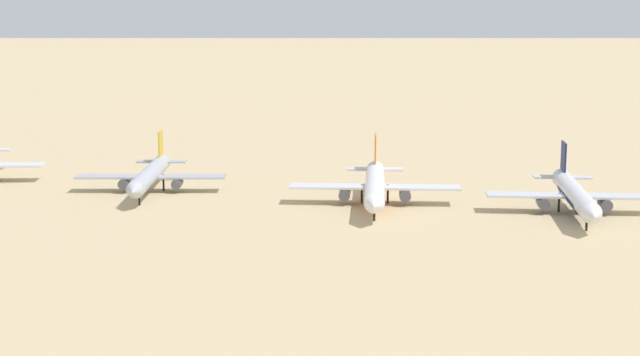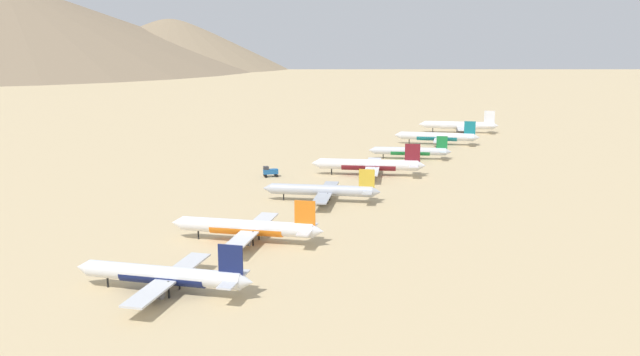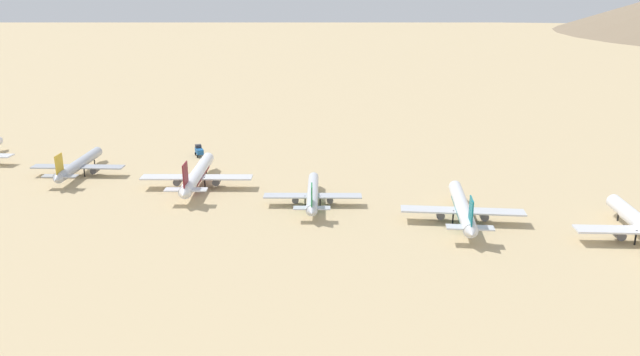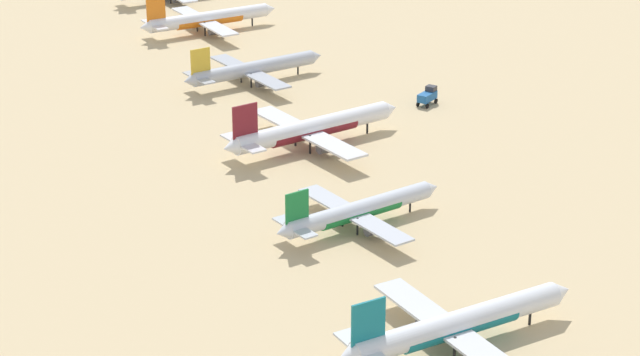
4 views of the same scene
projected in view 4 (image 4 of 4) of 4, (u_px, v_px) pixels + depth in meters
The scene contains 7 objects.
ground_plane at pixel (290, 146), 236.63m from camera, with size 1800.00×1800.00×0.00m, color tan.
parked_jet_1 at pixel (457, 324), 163.57m from camera, with size 39.37×32.01×11.35m.
parked_jet_2 at pixel (358, 210), 200.03m from camera, with size 33.87×27.69×9.79m.
parked_jet_3 at pixel (312, 128), 234.51m from camera, with size 41.55×33.97×12.01m.
parked_jet_4 at pixel (253, 69), 271.96m from camera, with size 36.63×29.90×10.57m.
parked_jet_5 at pixel (208, 19), 311.60m from camera, with size 39.28×31.94×11.32m.
service_truck at pixel (428, 96), 259.06m from camera, with size 5.70×4.85×3.90m.
Camera 4 is at (-91.43, -200.99, 85.51)m, focal length 66.83 mm.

